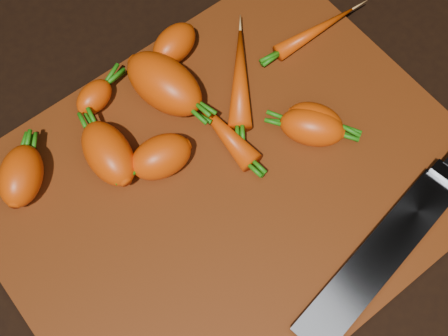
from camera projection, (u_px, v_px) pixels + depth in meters
ground at (230, 188)px, 0.69m from camera, size 2.00×2.00×0.01m
cutting_board at (230, 184)px, 0.68m from camera, size 0.50×0.40×0.01m
carrot_0 at (21, 176)px, 0.65m from camera, size 0.08×0.08×0.04m
carrot_1 at (161, 157)px, 0.66m from camera, size 0.07×0.06×0.05m
carrot_2 at (164, 84)px, 0.69m from camera, size 0.08×0.11×0.06m
carrot_3 at (108, 153)px, 0.66m from camera, size 0.06×0.09×0.05m
carrot_4 at (174, 44)px, 0.72m from camera, size 0.07×0.05×0.04m
carrot_5 at (94, 97)px, 0.70m from camera, size 0.05×0.04×0.03m
carrot_6 at (312, 127)px, 0.68m from camera, size 0.08×0.08×0.04m
carrot_7 at (240, 77)px, 0.71m from camera, size 0.10×0.12×0.03m
carrot_8 at (315, 31)px, 0.74m from camera, size 0.11×0.03×0.02m
carrot_9 at (222, 130)px, 0.68m from camera, size 0.03×0.10×0.03m
carrot_10 at (315, 121)px, 0.68m from camera, size 0.06×0.07×0.04m
knife at (392, 242)px, 0.63m from camera, size 0.37×0.09×0.02m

